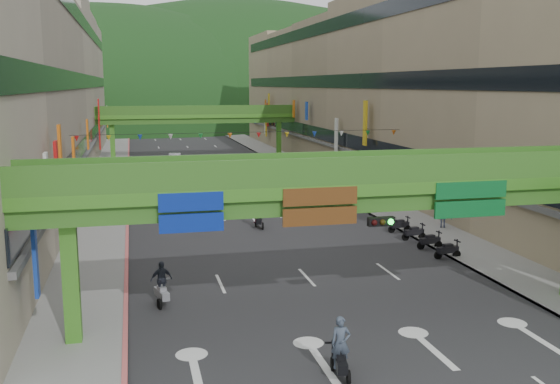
% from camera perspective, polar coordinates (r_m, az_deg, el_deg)
% --- Properties ---
extents(road_slab, '(18.00, 140.00, 0.02)m').
position_cam_1_polar(road_slab, '(69.14, -6.15, 1.56)').
color(road_slab, '#28282B').
rests_on(road_slab, ground).
extents(sidewalk_left, '(4.00, 140.00, 0.15)m').
position_cam_1_polar(sidewalk_left, '(68.64, -15.29, 1.26)').
color(sidewalk_left, gray).
rests_on(sidewalk_left, ground).
extents(sidewalk_right, '(4.00, 140.00, 0.15)m').
position_cam_1_polar(sidewalk_right, '(71.33, 2.65, 1.91)').
color(sidewalk_right, gray).
rests_on(sidewalk_right, ground).
extents(curb_left, '(0.20, 140.00, 0.18)m').
position_cam_1_polar(curb_left, '(68.60, -13.71, 1.34)').
color(curb_left, '#CC5959').
rests_on(curb_left, ground).
extents(curb_right, '(0.20, 140.00, 0.18)m').
position_cam_1_polar(curb_right, '(70.83, 1.18, 1.88)').
color(curb_right, gray).
rests_on(curb_right, ground).
extents(building_row_left, '(12.80, 95.00, 19.00)m').
position_cam_1_polar(building_row_left, '(68.69, -22.35, 8.74)').
color(building_row_left, '#9E937F').
rests_on(building_row_left, ground).
extents(building_row_right, '(12.80, 95.00, 19.00)m').
position_cam_1_polar(building_row_right, '(73.24, 8.77, 9.38)').
color(building_row_right, gray).
rests_on(building_row_right, ground).
extents(overpass_near, '(28.00, 12.27, 7.10)m').
position_cam_1_polar(overpass_near, '(25.56, 8.61, -0.85)').
color(overpass_near, '#4C9E2D').
rests_on(overpass_near, ground).
extents(overpass_far, '(28.00, 2.20, 7.10)m').
position_cam_1_polar(overpass_far, '(83.45, -7.53, 6.67)').
color(overpass_far, '#4C9E2D').
rests_on(overpass_far, ground).
extents(hill_left, '(168.00, 140.00, 112.00)m').
position_cam_1_polar(hill_left, '(178.28, -15.52, 6.30)').
color(hill_left, '#1C4419').
rests_on(hill_left, ground).
extents(hill_right, '(208.00, 176.00, 128.00)m').
position_cam_1_polar(hill_right, '(200.96, -3.78, 6.99)').
color(hill_right, '#1C4419').
rests_on(hill_right, ground).
extents(bunting_string, '(26.00, 0.36, 0.47)m').
position_cam_1_polar(bunting_string, '(48.81, -3.27, 5.19)').
color(bunting_string, black).
rests_on(bunting_string, ground).
extents(scooter_rider_near, '(0.75, 1.59, 2.17)m').
position_cam_1_polar(scooter_rider_near, '(21.89, 5.57, -14.11)').
color(scooter_rider_near, black).
rests_on(scooter_rider_near, ground).
extents(scooter_rider_mid, '(0.96, 1.57, 2.05)m').
position_cam_1_polar(scooter_rider_mid, '(43.29, -1.91, -1.95)').
color(scooter_rider_mid, black).
rests_on(scooter_rider_mid, ground).
extents(scooter_rider_left, '(1.08, 1.57, 2.06)m').
position_cam_1_polar(scooter_rider_left, '(28.89, -10.79, -8.20)').
color(scooter_rider_left, gray).
rests_on(scooter_rider_left, ground).
extents(scooter_rider_far, '(0.93, 1.60, 2.09)m').
position_cam_1_polar(scooter_rider_far, '(44.06, -6.83, -1.80)').
color(scooter_rider_far, maroon).
rests_on(scooter_rider_far, ground).
extents(parked_scooter_row, '(1.60, 7.20, 1.08)m').
position_cam_1_polar(parked_scooter_row, '(39.90, 12.83, -4.00)').
color(parked_scooter_row, black).
rests_on(parked_scooter_row, ground).
extents(car_silver, '(1.82, 4.31, 1.38)m').
position_cam_1_polar(car_silver, '(78.96, -9.59, 3.00)').
color(car_silver, '#A3A2A9').
rests_on(car_silver, ground).
extents(car_yellow, '(1.69, 3.78, 1.26)m').
position_cam_1_polar(car_yellow, '(65.93, -6.87, 1.69)').
color(car_yellow, gold).
rests_on(car_yellow, ground).
extents(pedestrian_red, '(0.85, 0.68, 1.71)m').
position_cam_1_polar(pedestrian_red, '(51.10, 7.88, -0.45)').
color(pedestrian_red, '#AB1A2B').
rests_on(pedestrian_red, ground).
extents(pedestrian_dark, '(1.05, 0.55, 1.71)m').
position_cam_1_polar(pedestrian_dark, '(56.47, 8.35, 0.52)').
color(pedestrian_dark, black).
rests_on(pedestrian_dark, ground).
extents(pedestrian_blue, '(1.02, 0.90, 1.83)m').
position_cam_1_polar(pedestrian_blue, '(44.33, 14.69, -2.18)').
color(pedestrian_blue, '#313750').
rests_on(pedestrian_blue, ground).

